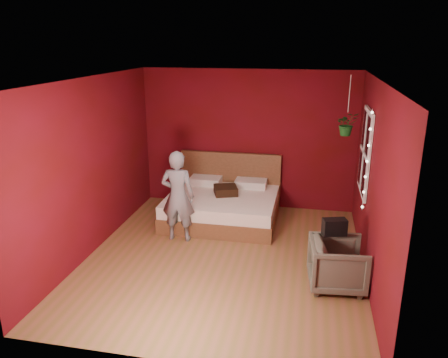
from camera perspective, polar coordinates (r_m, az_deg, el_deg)
floor at (r=6.59m, az=-0.02°, el=-10.29°), size 4.50×4.50×0.00m
room_walls at (r=5.99m, az=-0.03°, el=4.03°), size 4.04×4.54×2.62m
window at (r=6.84m, az=17.94°, el=3.36°), size 0.05×0.97×1.27m
fairy_lights at (r=6.33m, az=18.18°, el=2.22°), size 0.04×0.04×1.45m
bed at (r=7.85m, az=-0.12°, el=-3.31°), size 1.92×1.63×1.06m
person at (r=6.93m, az=-6.05°, el=-2.25°), size 0.55×0.37×1.48m
armchair at (r=5.94m, az=14.61°, el=-10.73°), size 0.78×0.76×0.65m
handbag at (r=5.93m, az=14.23°, el=-6.08°), size 0.34×0.23×0.22m
throw_pillow at (r=7.73m, az=0.22°, el=-1.48°), size 0.50×0.50×0.14m
hanging_plant at (r=7.01m, az=15.75°, el=6.94°), size 0.38×0.35×0.92m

